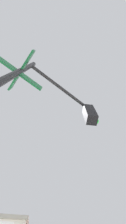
{
  "coord_description": "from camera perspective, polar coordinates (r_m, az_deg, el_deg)",
  "views": [
    {
      "loc": [
        -6.07,
        -7.87,
        1.03
      ],
      "look_at": [
        -5.97,
        -6.94,
        3.07
      ],
      "focal_mm": 22.51,
      "sensor_mm": 36.0,
      "label": 1
    }
  ],
  "objects": [
    {
      "name": "traffic_signal_near",
      "position": [
        2.97,
        -2.3,
        4.41
      ],
      "size": [
        2.46,
        1.68,
        5.45
      ],
      "color": "black",
      "rests_on": "ground_plane"
    }
  ]
}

